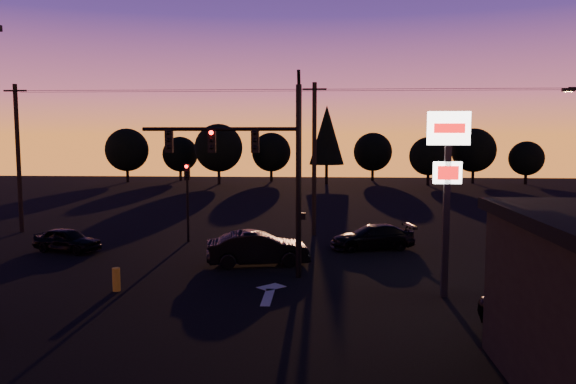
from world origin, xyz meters
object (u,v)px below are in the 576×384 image
object	(u,v)px
traffic_signal_mast	(260,160)
car_left	(67,240)
bollard	(116,279)
car_right	(372,237)
car_mid	(258,248)
secondary_signal	(187,191)
pylon_sign	(448,164)

from	to	relation	value
traffic_signal_mast	car_left	distance (m)	12.17
bollard	car_right	size ratio (longest dim) A/B	0.20
traffic_signal_mast	car_mid	world-z (taller)	traffic_signal_mast
car_right	traffic_signal_mast	bearing A→B (deg)	-54.07
car_mid	car_right	distance (m)	6.84
secondary_signal	pylon_sign	bearing A→B (deg)	-39.77
car_mid	bollard	bearing A→B (deg)	120.97
bollard	car_left	size ratio (longest dim) A/B	0.25
pylon_sign	bollard	bearing A→B (deg)	-180.00
bollard	car_mid	world-z (taller)	car_mid
secondary_signal	car_right	bearing A→B (deg)	-7.85
bollard	car_mid	distance (m)	6.77
traffic_signal_mast	car_right	size ratio (longest dim) A/B	1.95
bollard	car_mid	size ratio (longest dim) A/B	0.19
car_right	car_left	bearing A→B (deg)	-97.66
car_left	car_right	size ratio (longest dim) A/B	0.81
secondary_signal	bollard	bearing A→B (deg)	-92.17
bollard	car_left	world-z (taller)	car_left
car_left	pylon_sign	bearing A→B (deg)	-94.60
secondary_signal	bollard	world-z (taller)	secondary_signal
secondary_signal	car_mid	size ratio (longest dim) A/B	0.93
secondary_signal	bollard	size ratio (longest dim) A/B	4.84
car_left	car_mid	bearing A→B (deg)	-86.05
secondary_signal	bollard	xyz separation A→B (m)	(-0.38, -9.99, -2.41)
traffic_signal_mast	car_left	world-z (taller)	traffic_signal_mast
pylon_sign	bollard	size ratio (longest dim) A/B	7.56
traffic_signal_mast	car_right	bearing A→B (deg)	49.45
secondary_signal	car_left	world-z (taller)	secondary_signal
pylon_sign	car_mid	world-z (taller)	pylon_sign
pylon_sign	bollard	world-z (taller)	pylon_sign
pylon_sign	car_left	distance (m)	19.37
traffic_signal_mast	car_left	bearing A→B (deg)	156.76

